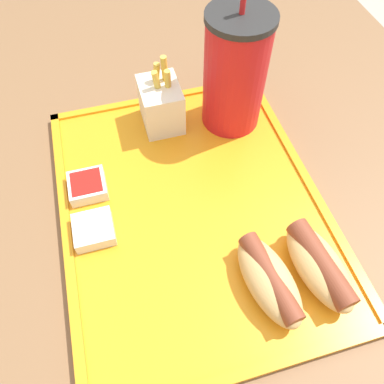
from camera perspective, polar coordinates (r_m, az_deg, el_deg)
The scene contains 9 objects.
ground_plane at distance 1.17m, azimuth 0.56°, elevation -21.22°, with size 8.00×8.00×0.00m, color #ADA393.
dining_table at distance 0.83m, azimuth 0.77°, elevation -15.76°, with size 1.37×0.95×0.71m.
food_tray at distance 0.50m, azimuth 0.00°, elevation -2.21°, with size 0.44×0.34×0.01m.
soda_cup at distance 0.55m, azimuth 6.57°, elevation 17.62°, with size 0.09×0.09×0.21m.
hot_dog_far at distance 0.46m, azimuth 18.85°, elevation -10.53°, with size 0.12×0.06×0.04m.
hot_dog_near at distance 0.44m, azimuth 11.66°, elevation -12.91°, with size 0.12×0.07×0.04m.
fries_carton at distance 0.57m, azimuth -4.73°, elevation 13.25°, with size 0.07×0.06×0.11m.
sauce_cup_mayo at distance 0.49m, azimuth -14.79°, elevation -5.25°, with size 0.05×0.05×0.02m.
sauce_cup_ketchup at distance 0.52m, azimuth -15.63°, elevation 0.94°, with size 0.05×0.05×0.02m.
Camera 1 is at (0.25, -0.08, 1.14)m, focal length 35.00 mm.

